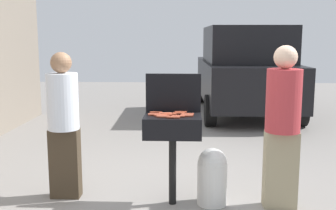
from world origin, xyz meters
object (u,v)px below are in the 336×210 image
at_px(propane_tank, 212,175).
at_px(person_left, 63,120).
at_px(hot_dog_1, 188,114).
at_px(person_right, 283,121).
at_px(hot_dog_2, 181,112).
at_px(bbq_grill, 173,129).
at_px(hot_dog_5, 156,113).
at_px(hot_dog_3, 154,115).
at_px(hot_dog_9, 165,115).
at_px(hot_dog_10, 179,113).
at_px(hot_dog_12, 173,117).
at_px(hot_dog_4, 161,116).
at_px(parked_minivan, 244,70).
at_px(hot_dog_11, 170,114).
at_px(hot_dog_6, 178,116).
at_px(hot_dog_0, 187,116).
at_px(hot_dog_8, 165,114).
at_px(hot_dog_7, 163,117).

bearing_deg(propane_tank, person_left, 175.39).
xyz_separation_m(hot_dog_1, propane_tank, (0.27, -0.00, -0.66)).
height_order(person_left, person_right, person_right).
xyz_separation_m(hot_dog_1, hot_dog_2, (-0.07, 0.11, 0.00)).
relative_size(bbq_grill, propane_tank, 1.57).
bearing_deg(hot_dog_5, hot_dog_1, -13.65).
xyz_separation_m(hot_dog_3, hot_dog_5, (0.01, 0.12, 0.00)).
bearing_deg(hot_dog_3, hot_dog_2, 28.12).
relative_size(hot_dog_2, hot_dog_9, 1.00).
bearing_deg(hot_dog_10, hot_dog_3, -163.54).
bearing_deg(hot_dog_12, propane_tank, 22.85).
bearing_deg(person_right, hot_dog_12, 18.39).
height_order(hot_dog_1, person_left, person_left).
relative_size(hot_dog_5, person_left, 0.08).
distance_m(hot_dog_4, parked_minivan, 5.80).
bearing_deg(hot_dog_4, hot_dog_5, 109.73).
height_order(hot_dog_11, parked_minivan, parked_minivan).
bearing_deg(hot_dog_5, hot_dog_6, -39.92).
bearing_deg(hot_dog_3, hot_dog_0, -7.74).
bearing_deg(hot_dog_12, hot_dog_0, 35.19).
distance_m(propane_tank, person_right, 0.93).
xyz_separation_m(person_right, parked_minivan, (0.36, 5.53, 0.10)).
height_order(hot_dog_8, propane_tank, hot_dog_8).
xyz_separation_m(hot_dog_3, person_left, (-1.01, 0.16, -0.10)).
height_order(hot_dog_4, hot_dog_8, same).
bearing_deg(hot_dog_4, hot_dog_1, 16.81).
height_order(hot_dog_2, hot_dog_4, same).
bearing_deg(bbq_grill, propane_tank, 1.84).
height_order(hot_dog_3, propane_tank, hot_dog_3).
height_order(hot_dog_7, hot_dog_8, same).
xyz_separation_m(bbq_grill, hot_dog_4, (-0.12, -0.07, 0.16)).
height_order(hot_dog_1, hot_dog_11, same).
distance_m(hot_dog_4, propane_tank, 0.86).
bearing_deg(hot_dog_12, bbq_grill, 94.47).
bearing_deg(propane_tank, hot_dog_1, 179.65).
bearing_deg(bbq_grill, person_left, 173.13).
relative_size(hot_dog_4, person_right, 0.08).
height_order(hot_dog_6, person_right, person_right).
distance_m(hot_dog_9, hot_dog_11, 0.06).
relative_size(hot_dog_9, person_right, 0.08).
distance_m(hot_dog_0, person_left, 1.37).
height_order(hot_dog_2, hot_dog_10, same).
bearing_deg(hot_dog_2, bbq_grill, -122.89).
bearing_deg(hot_dog_1, hot_dog_2, 123.63).
height_order(hot_dog_4, hot_dog_6, same).
distance_m(hot_dog_2, hot_dog_7, 0.31).
xyz_separation_m(bbq_grill, hot_dog_11, (-0.03, 0.00, 0.16)).
bearing_deg(propane_tank, person_right, -3.50).
height_order(hot_dog_6, propane_tank, hot_dog_6).
xyz_separation_m(hot_dog_9, propane_tank, (0.50, 0.05, -0.66)).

